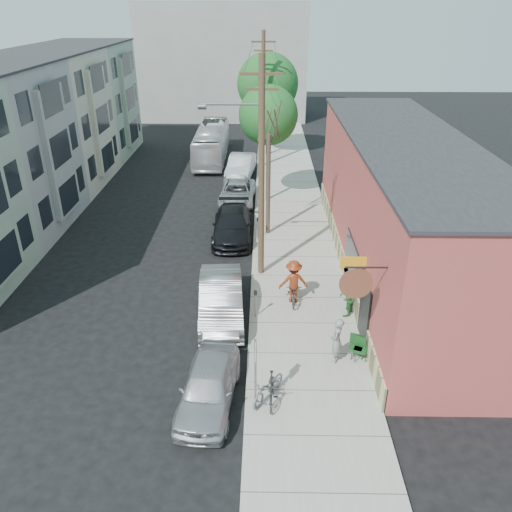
{
  "coord_description": "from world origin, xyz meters",
  "views": [
    {
      "loc": [
        2.57,
        -17.08,
        11.99
      ],
      "look_at": [
        2.22,
        3.38,
        1.5
      ],
      "focal_mm": 35.0,
      "sensor_mm": 36.0,
      "label": 1
    }
  ],
  "objects_px": {
    "tree_leafy_mid": "(268,116)",
    "cyclist": "(293,281)",
    "patron_green": "(347,297)",
    "bus": "(212,143)",
    "utility_pole_near": "(260,168)",
    "tree_bare": "(268,186)",
    "tree_leafy_far": "(268,84)",
    "car_3": "(237,193)",
    "patio_chair_b": "(360,350)",
    "parking_meter_far": "(258,224)",
    "car_4": "(241,166)",
    "parked_bike_b": "(268,388)",
    "patron_grey": "(337,341)",
    "parked_bike_a": "(271,389)",
    "car_2": "(232,225)",
    "patio_chair_a": "(356,347)",
    "parking_meter_near": "(255,299)",
    "car_1": "(221,299)",
    "sign_post": "(256,368)",
    "car_0": "(209,386)"
  },
  "relations": [
    {
      "from": "parked_bike_a",
      "to": "car_4",
      "type": "relative_size",
      "value": 0.33
    },
    {
      "from": "tree_bare",
      "to": "patio_chair_b",
      "type": "height_order",
      "value": "tree_bare"
    },
    {
      "from": "tree_bare",
      "to": "patron_grey",
      "type": "bearing_deg",
      "value": -77.87
    },
    {
      "from": "tree_bare",
      "to": "car_3",
      "type": "relative_size",
      "value": 1.17
    },
    {
      "from": "tree_bare",
      "to": "car_2",
      "type": "xyz_separation_m",
      "value": [
        -2.0,
        -0.37,
        -2.2
      ]
    },
    {
      "from": "patron_grey",
      "to": "car_4",
      "type": "xyz_separation_m",
      "value": [
        -4.44,
        21.97,
        -0.22
      ]
    },
    {
      "from": "tree_leafy_far",
      "to": "patron_grey",
      "type": "relative_size",
      "value": 4.63
    },
    {
      "from": "sign_post",
      "to": "car_1",
      "type": "xyz_separation_m",
      "value": [
        -1.55,
        5.6,
        -1.0
      ]
    },
    {
      "from": "patron_green",
      "to": "car_2",
      "type": "xyz_separation_m",
      "value": [
        -5.26,
        7.95,
        -0.27
      ]
    },
    {
      "from": "parked_bike_a",
      "to": "patron_green",
      "type": "bearing_deg",
      "value": 60.39
    },
    {
      "from": "parked_bike_b",
      "to": "bus",
      "type": "relative_size",
      "value": 0.18
    },
    {
      "from": "tree_leafy_mid",
      "to": "car_3",
      "type": "xyz_separation_m",
      "value": [
        -2.0,
        -0.25,
        -4.98
      ]
    },
    {
      "from": "car_4",
      "to": "patron_green",
      "type": "bearing_deg",
      "value": -68.5
    },
    {
      "from": "utility_pole_near",
      "to": "car_1",
      "type": "distance_m",
      "value": 6.03
    },
    {
      "from": "parking_meter_far",
      "to": "patio_chair_a",
      "type": "xyz_separation_m",
      "value": [
        3.79,
        -10.37,
        -0.39
      ]
    },
    {
      "from": "car_1",
      "to": "car_3",
      "type": "bearing_deg",
      "value": 85.27
    },
    {
      "from": "car_4",
      "to": "patio_chair_a",
      "type": "bearing_deg",
      "value": -70.48
    },
    {
      "from": "parking_meter_far",
      "to": "cyclist",
      "type": "height_order",
      "value": "cyclist"
    },
    {
      "from": "tree_leafy_far",
      "to": "patio_chair_b",
      "type": "bearing_deg",
      "value": -83.1
    },
    {
      "from": "tree_bare",
      "to": "car_3",
      "type": "height_order",
      "value": "tree_bare"
    },
    {
      "from": "patio_chair_a",
      "to": "car_4",
      "type": "xyz_separation_m",
      "value": [
        -5.24,
        21.73,
        0.24
      ]
    },
    {
      "from": "parked_bike_a",
      "to": "parked_bike_b",
      "type": "relative_size",
      "value": 0.94
    },
    {
      "from": "tree_leafy_mid",
      "to": "cyclist",
      "type": "distance_m",
      "value": 13.52
    },
    {
      "from": "car_3",
      "to": "patio_chair_b",
      "type": "bearing_deg",
      "value": -69.64
    },
    {
      "from": "utility_pole_near",
      "to": "tree_bare",
      "type": "height_order",
      "value": "utility_pole_near"
    },
    {
      "from": "patio_chair_a",
      "to": "utility_pole_near",
      "type": "bearing_deg",
      "value": 141.68
    },
    {
      "from": "car_4",
      "to": "bus",
      "type": "height_order",
      "value": "bus"
    },
    {
      "from": "sign_post",
      "to": "bus",
      "type": "distance_m",
      "value": 29.57
    },
    {
      "from": "car_1",
      "to": "tree_leafy_mid",
      "type": "bearing_deg",
      "value": 76.98
    },
    {
      "from": "car_2",
      "to": "car_3",
      "type": "xyz_separation_m",
      "value": [
        0.0,
        5.54,
        -0.09
      ]
    },
    {
      "from": "car_3",
      "to": "parked_bike_a",
      "type": "bearing_deg",
      "value": -81.34
    },
    {
      "from": "tree_leafy_far",
      "to": "car_3",
      "type": "xyz_separation_m",
      "value": [
        -2.0,
        -11.19,
        -5.29
      ]
    },
    {
      "from": "tree_leafy_mid",
      "to": "cyclist",
      "type": "relative_size",
      "value": 3.74
    },
    {
      "from": "car_0",
      "to": "patio_chair_a",
      "type": "bearing_deg",
      "value": 29.17
    },
    {
      "from": "parked_bike_b",
      "to": "car_2",
      "type": "bearing_deg",
      "value": 131.98
    },
    {
      "from": "car_3",
      "to": "patron_grey",
      "type": "bearing_deg",
      "value": -72.59
    },
    {
      "from": "patio_chair_b",
      "to": "parked_bike_a",
      "type": "height_order",
      "value": "parked_bike_a"
    },
    {
      "from": "utility_pole_near",
      "to": "parked_bike_b",
      "type": "distance_m",
      "value": 9.94
    },
    {
      "from": "sign_post",
      "to": "bus",
      "type": "height_order",
      "value": "sign_post"
    },
    {
      "from": "parking_meter_far",
      "to": "car_4",
      "type": "xyz_separation_m",
      "value": [
        -1.45,
        11.36,
        -0.15
      ]
    },
    {
      "from": "parked_bike_b",
      "to": "car_0",
      "type": "relative_size",
      "value": 0.41
    },
    {
      "from": "parked_bike_a",
      "to": "patio_chair_b",
      "type": "bearing_deg",
      "value": 35.95
    },
    {
      "from": "parking_meter_near",
      "to": "utility_pole_near",
      "type": "xyz_separation_m",
      "value": [
        0.14,
        3.83,
        4.43
      ]
    },
    {
      "from": "sign_post",
      "to": "car_3",
      "type": "distance_m",
      "value": 19.17
    },
    {
      "from": "bus",
      "to": "sign_post",
      "type": "bearing_deg",
      "value": -82.16
    },
    {
      "from": "patron_green",
      "to": "bus",
      "type": "bearing_deg",
      "value": -139.41
    },
    {
      "from": "tree_bare",
      "to": "car_2",
      "type": "relative_size",
      "value": 1.07
    },
    {
      "from": "parking_meter_far",
      "to": "parking_meter_near",
      "type": "bearing_deg",
      "value": -90.0
    },
    {
      "from": "tree_bare",
      "to": "patio_chair_b",
      "type": "bearing_deg",
      "value": -73.51
    },
    {
      "from": "parking_meter_near",
      "to": "bus",
      "type": "distance_m",
      "value": 24.25
    }
  ]
}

